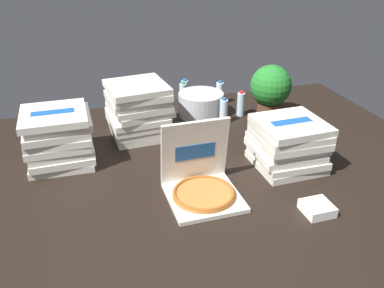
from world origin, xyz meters
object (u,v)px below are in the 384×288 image
object	(u,v)px
pizza_stack_left_mid	(288,144)
pizza_stack_right_mid	(58,137)
water_bottle_4	(224,111)
water_bottle_1	(183,94)
pizza_stack_left_far	(138,110)
water_bottle_3	(241,104)
potted_plant	(271,88)
water_bottle_2	(185,91)
ice_bucket	(201,104)
open_pizza_box	(201,183)
water_bottle_0	(220,93)
napkin_pile	(317,208)

from	to	relation	value
pizza_stack_left_mid	pizza_stack_right_mid	bearing A→B (deg)	160.68
pizza_stack_right_mid	water_bottle_4	world-z (taller)	pizza_stack_right_mid
water_bottle_1	pizza_stack_left_far	bearing A→B (deg)	-135.07
water_bottle_3	potted_plant	world-z (taller)	potted_plant
water_bottle_3	water_bottle_4	xyz separation A→B (m)	(-0.18, -0.10, 0.00)
water_bottle_2	ice_bucket	bearing A→B (deg)	-82.59
pizza_stack_left_far	pizza_stack_left_mid	xyz separation A→B (m)	(0.79, -0.70, -0.04)
ice_bucket	pizza_stack_left_mid	bearing A→B (deg)	-74.47
open_pizza_box	pizza_stack_right_mid	xyz separation A→B (m)	(-0.73, 0.62, 0.10)
potted_plant	water_bottle_3	bearing A→B (deg)	157.05
open_pizza_box	water_bottle_3	world-z (taller)	open_pizza_box
water_bottle_0	ice_bucket	bearing A→B (deg)	-142.30
open_pizza_box	water_bottle_1	distance (m)	1.33
pizza_stack_left_mid	water_bottle_0	size ratio (longest dim) A/B	2.07
potted_plant	water_bottle_4	bearing A→B (deg)	-178.48
open_pizza_box	water_bottle_2	xyz separation A→B (m)	(0.31, 1.37, 0.02)
pizza_stack_right_mid	water_bottle_4	xyz separation A→B (m)	(1.19, 0.25, -0.08)
water_bottle_1	water_bottle_3	world-z (taller)	same
pizza_stack_right_mid	ice_bucket	size ratio (longest dim) A/B	1.17
pizza_stack_right_mid	potted_plant	world-z (taller)	potted_plant
pizza_stack_left_mid	pizza_stack_left_far	bearing A→B (deg)	138.52
pizza_stack_right_mid	pizza_stack_left_mid	xyz separation A→B (m)	(1.33, -0.47, -0.02)
pizza_stack_left_far	water_bottle_0	distance (m)	0.86
open_pizza_box	ice_bucket	size ratio (longest dim) A/B	1.15
open_pizza_box	pizza_stack_right_mid	world-z (taller)	open_pizza_box
water_bottle_2	napkin_pile	xyz separation A→B (m)	(0.21, -1.71, -0.07)
water_bottle_1	potted_plant	size ratio (longest dim) A/B	0.49
open_pizza_box	pizza_stack_left_far	xyz separation A→B (m)	(-0.18, 0.85, 0.12)
water_bottle_0	water_bottle_1	xyz separation A→B (m)	(-0.30, 0.07, 0.00)
pizza_stack_left_far	water_bottle_0	xyz separation A→B (m)	(0.76, 0.39, -0.10)
water_bottle_2	water_bottle_0	bearing A→B (deg)	-27.29
pizza_stack_left_mid	potted_plant	world-z (taller)	potted_plant
pizza_stack_left_mid	water_bottle_0	world-z (taller)	pizza_stack_left_mid
pizza_stack_left_mid	water_bottle_0	xyz separation A→B (m)	(-0.03, 1.08, -0.06)
pizza_stack_right_mid	napkin_pile	distance (m)	1.58
ice_bucket	water_bottle_3	distance (m)	0.31
pizza_stack_right_mid	potted_plant	distance (m)	1.60
pizza_stack_left_far	water_bottle_4	size ratio (longest dim) A/B	2.23
ice_bucket	water_bottle_4	distance (m)	0.23
water_bottle_1	water_bottle_2	size ratio (longest dim) A/B	1.00
water_bottle_4	napkin_pile	world-z (taller)	water_bottle_4
water_bottle_2	potted_plant	bearing A→B (deg)	-42.68
water_bottle_0	water_bottle_4	bearing A→B (deg)	-106.36
water_bottle_4	water_bottle_3	bearing A→B (deg)	27.84
pizza_stack_right_mid	ice_bucket	bearing A→B (deg)	22.45
water_bottle_4	potted_plant	xyz separation A→B (m)	(0.38, 0.01, 0.14)
pizza_stack_right_mid	water_bottle_4	bearing A→B (deg)	11.73
open_pizza_box	potted_plant	bearing A→B (deg)	45.78
water_bottle_1	water_bottle_2	xyz separation A→B (m)	(0.04, 0.07, 0.00)
open_pizza_box	pizza_stack_left_far	bearing A→B (deg)	102.00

